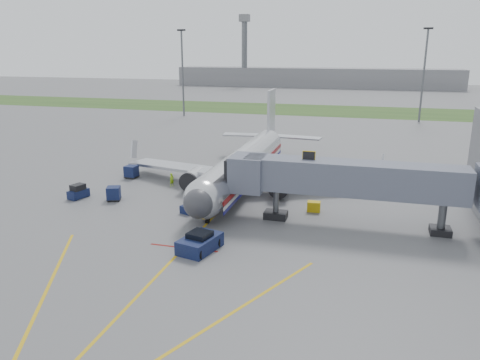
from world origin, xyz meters
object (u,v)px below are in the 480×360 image
(pushback_tug, at_px, (200,243))
(belt_loader, at_px, (195,206))
(ramp_worker, at_px, (172,180))
(airliner, at_px, (244,164))
(baggage_tug, at_px, (78,192))

(pushback_tug, relative_size, belt_loader, 1.07)
(belt_loader, xyz_separation_m, ramp_worker, (-5.78, 7.47, 0.34))
(airliner, bearing_deg, pushback_tug, -85.67)
(belt_loader, bearing_deg, airliner, 76.16)
(pushback_tug, height_order, belt_loader, belt_loader)
(baggage_tug, height_order, belt_loader, belt_loader)
(airliner, xyz_separation_m, baggage_tug, (-16.36, -9.80, -1.95))
(ramp_worker, bearing_deg, airliner, -38.76)
(baggage_tug, distance_m, ramp_worker, 10.80)
(pushback_tug, height_order, baggage_tug, pushback_tug)
(airliner, relative_size, baggage_tug, 14.33)
(baggage_tug, xyz_separation_m, belt_loader, (13.87, -0.32, -0.23))
(baggage_tug, relative_size, belt_loader, 0.63)
(ramp_worker, bearing_deg, pushback_tug, -116.20)
(airliner, bearing_deg, belt_loader, -103.84)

